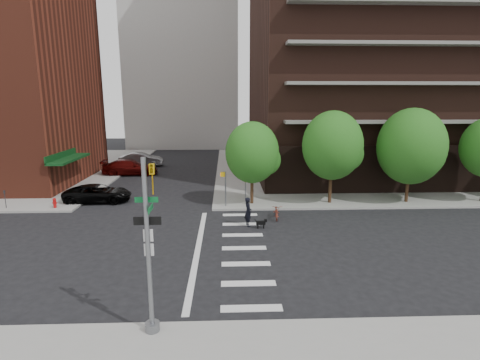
{
  "coord_description": "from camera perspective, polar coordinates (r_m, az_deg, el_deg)",
  "views": [
    {
      "loc": [
        2.07,
        -19.03,
        7.89
      ],
      "look_at": [
        3.0,
        6.0,
        2.5
      ],
      "focal_mm": 28.0,
      "sensor_mm": 36.0,
      "label": 1
    }
  ],
  "objects": [
    {
      "name": "parked_car_black",
      "position": [
        31.38,
        -20.84,
        -1.91
      ],
      "size": [
        2.61,
        5.18,
        1.41
      ],
      "primitive_type": "imported",
      "rotation": [
        0.0,
        0.0,
        1.63
      ],
      "color": "black",
      "rests_on": "ground"
    },
    {
      "name": "pedestrian_signal",
      "position": [
        27.62,
        -1.56,
        -0.48
      ],
      "size": [
        2.18,
        0.67,
        2.6
      ],
      "color": "slate",
      "rests_on": "sidewalk_ne"
    },
    {
      "name": "traffic_signal",
      "position": [
        12.9,
        -13.59,
        -11.93
      ],
      "size": [
        0.9,
        0.75,
        6.0
      ],
      "color": "slate",
      "rests_on": "sidewalk_s"
    },
    {
      "name": "sidewalk_ne",
      "position": [
        47.01,
        21.0,
        1.76
      ],
      "size": [
        39.0,
        33.0,
        0.15
      ],
      "primitive_type": "cube",
      "color": "gray",
      "rests_on": "ground"
    },
    {
      "name": "tree_b",
      "position": [
        28.85,
        13.9,
        5.13
      ],
      "size": [
        4.5,
        4.5,
        6.65
      ],
      "color": "#301E11",
      "rests_on": "sidewalk_ne"
    },
    {
      "name": "fire_hydrant",
      "position": [
        30.53,
        -26.41,
        -3.06
      ],
      "size": [
        0.24,
        0.24,
        0.73
      ],
      "color": "#A50C0C",
      "rests_on": "sidewalk_nw"
    },
    {
      "name": "crosswalk",
      "position": [
        20.6,
        -1.61,
        -10.36
      ],
      "size": [
        3.85,
        13.0,
        0.01
      ],
      "color": "silver",
      "rests_on": "ground"
    },
    {
      "name": "dog_walker",
      "position": [
        23.78,
        1.24,
        -4.86
      ],
      "size": [
        0.78,
        0.61,
        1.88
      ],
      "primitive_type": "imported",
      "rotation": [
        0.0,
        0.0,
        1.83
      ],
      "color": "black",
      "rests_on": "ground"
    },
    {
      "name": "tree_a",
      "position": [
        27.87,
        1.87,
        4.2
      ],
      "size": [
        4.0,
        4.0,
        5.9
      ],
      "color": "#301E11",
      "rests_on": "sidewalk_ne"
    },
    {
      "name": "ground",
      "position": [
        20.71,
        -7.83,
        -10.37
      ],
      "size": [
        120.0,
        120.0,
        0.0
      ],
      "primitive_type": "plane",
      "color": "black",
      "rests_on": "ground"
    },
    {
      "name": "dog",
      "position": [
        23.54,
        3.28,
        -6.52
      ],
      "size": [
        0.69,
        0.24,
        0.58
      ],
      "rotation": [
        0.0,
        0.0,
        0.1
      ],
      "color": "black",
      "rests_on": "ground"
    },
    {
      "name": "scooter",
      "position": [
        25.5,
        5.61,
        -4.77
      ],
      "size": [
        0.82,
        1.93,
        0.99
      ],
      "primitive_type": "imported",
      "rotation": [
        0.0,
        0.0,
        -0.09
      ],
      "color": "brown",
      "rests_on": "ground"
    },
    {
      "name": "tree_c",
      "position": [
        31.05,
        24.64,
        4.67
      ],
      "size": [
        5.0,
        5.0,
        6.8
      ],
      "color": "#301E11",
      "rests_on": "sidewalk_ne"
    },
    {
      "name": "parked_car_silver",
      "position": [
        46.75,
        -14.81,
        3.06
      ],
      "size": [
        2.06,
        5.17,
        1.67
      ],
      "primitive_type": "imported",
      "rotation": [
        0.0,
        0.0,
        1.63
      ],
      "color": "gray",
      "rests_on": "ground"
    },
    {
      "name": "parked_car_maroon",
      "position": [
        41.55,
        -16.41,
        1.86
      ],
      "size": [
        2.81,
        5.92,
        1.67
      ],
      "primitive_type": "imported",
      "rotation": [
        0.0,
        0.0,
        1.66
      ],
      "color": "#420706",
      "rests_on": "ground"
    },
    {
      "name": "parking_meter",
      "position": [
        32.04,
        -32.19,
        -2.26
      ],
      "size": [
        0.1,
        0.08,
        1.32
      ],
      "color": "black",
      "rests_on": "sidewalk_nw"
    }
  ]
}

